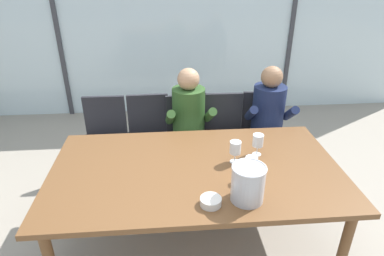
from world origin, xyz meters
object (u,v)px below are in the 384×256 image
object	(u,v)px
chair_left_of_center	(149,132)
chair_center	(188,132)
dining_table	(196,175)
tasting_bowl	(211,201)
person_olive_shirt	(190,122)
person_navy_polo	(269,119)
chair_near_window_right	(262,129)
ice_bucket_primary	(248,183)
chair_near_curtain	(105,134)
wine_glass_center_pour	(235,148)
wine_glass_near_bucket	(258,141)
chair_right_of_center	(223,130)
wine_glass_by_left_taster	(251,165)

from	to	relation	value
chair_left_of_center	chair_center	xyz separation A→B (m)	(0.40, -0.04, 0.00)
dining_table	tasting_bowl	size ratio (longest dim) A/B	15.78
chair_left_of_center	person_olive_shirt	xyz separation A→B (m)	(0.41, -0.16, 0.17)
chair_left_of_center	person_navy_polo	bearing A→B (deg)	-9.76
chair_center	chair_near_window_right	distance (m)	0.79
chair_center	person_olive_shirt	distance (m)	0.21
ice_bucket_primary	tasting_bowl	bearing A→B (deg)	-171.69
chair_near_curtain	chair_center	distance (m)	0.84
chair_near_curtain	person_olive_shirt	size ratio (longest dim) A/B	0.74
chair_center	wine_glass_center_pour	size ratio (longest dim) A/B	5.10
wine_glass_near_bucket	wine_glass_center_pour	bearing A→B (deg)	-154.78
chair_near_curtain	wine_glass_center_pour	bearing A→B (deg)	-39.93
chair_left_of_center	dining_table	bearing A→B (deg)	-71.38
wine_glass_center_pour	tasting_bowl	bearing A→B (deg)	-117.46
chair_right_of_center	chair_left_of_center	bearing A→B (deg)	178.56
wine_glass_by_left_taster	tasting_bowl	bearing A→B (deg)	-141.13
chair_left_of_center	chair_center	size ratio (longest dim) A/B	1.00
person_navy_polo	wine_glass_by_left_taster	distance (m)	1.14
person_navy_polo	ice_bucket_primary	distance (m)	1.36
chair_near_curtain	wine_glass_by_left_taster	world-z (taller)	wine_glass_by_left_taster
chair_center	wine_glass_by_left_taster	size ratio (longest dim) A/B	5.10
dining_table	wine_glass_center_pour	world-z (taller)	wine_glass_center_pour
chair_near_curtain	person_navy_polo	size ratio (longest dim) A/B	0.74
chair_near_curtain	wine_glass_near_bucket	world-z (taller)	wine_glass_near_bucket
chair_left_of_center	ice_bucket_primary	xyz separation A→B (m)	(0.68, -1.41, 0.34)
dining_table	wine_glass_center_pour	size ratio (longest dim) A/B	12.19
chair_right_of_center	wine_glass_near_bucket	distance (m)	0.92
dining_table	person_olive_shirt	distance (m)	0.86
chair_near_curtain	ice_bucket_primary	world-z (taller)	ice_bucket_primary
chair_center	wine_glass_by_left_taster	xyz separation A→B (m)	(0.35, -1.16, 0.34)
person_navy_polo	person_olive_shirt	bearing A→B (deg)	-174.40
tasting_bowl	wine_glass_near_bucket	world-z (taller)	wine_glass_near_bucket
chair_near_window_right	wine_glass_near_bucket	size ratio (longest dim) A/B	5.10
wine_glass_center_pour	ice_bucket_primary	bearing A→B (deg)	-91.32
ice_bucket_primary	person_olive_shirt	bearing A→B (deg)	102.08
chair_right_of_center	person_navy_polo	bearing A→B (deg)	-15.03
dining_table	ice_bucket_primary	bearing A→B (deg)	-53.18
chair_center	chair_near_window_right	bearing A→B (deg)	-6.17
chair_left_of_center	chair_center	bearing A→B (deg)	-7.30
person_olive_shirt	wine_glass_by_left_taster	distance (m)	1.10
person_olive_shirt	chair_left_of_center	bearing A→B (deg)	155.50
wine_glass_by_left_taster	ice_bucket_primary	bearing A→B (deg)	-108.97
dining_table	chair_near_curtain	world-z (taller)	chair_near_curtain
chair_left_of_center	wine_glass_near_bucket	xyz separation A→B (m)	(0.88, -0.88, 0.34)
chair_near_curtain	chair_center	bearing A→B (deg)	-1.20
chair_near_curtain	wine_glass_center_pour	xyz separation A→B (m)	(1.13, -0.96, 0.34)
person_olive_shirt	person_navy_polo	world-z (taller)	same
person_navy_polo	chair_near_window_right	bearing A→B (deg)	102.32
chair_right_of_center	chair_near_curtain	bearing A→B (deg)	-179.93
dining_table	wine_glass_by_left_taster	xyz separation A→B (m)	(0.36, -0.17, 0.18)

